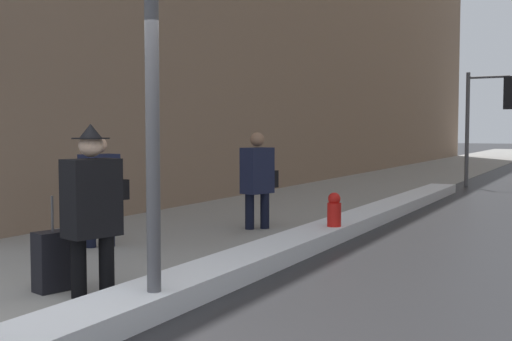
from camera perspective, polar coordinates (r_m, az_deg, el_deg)
ground_plane at (r=5.32m, az=-17.07°, el=-13.92°), size 160.00×160.00×0.00m
sidewalk_slab at (r=19.47m, az=11.03°, el=-1.15°), size 4.00×80.00×0.01m
snow_bank_curb at (r=10.31m, az=8.24°, el=-4.71°), size 0.62×14.40×0.21m
traffic_light_near at (r=19.06m, az=20.45°, el=5.53°), size 1.31×0.32×3.22m
pedestrian_in_fedora at (r=6.23m, az=-14.39°, el=-2.85°), size 0.42×0.57×1.65m
pedestrian_in_glasses at (r=8.88m, az=-13.66°, el=-1.40°), size 0.40×0.72×1.50m
pedestrian_with_shoulder_bag at (r=10.22m, az=0.16°, el=-0.49°), size 0.42×0.74×1.56m
rolling_suitcase at (r=6.65m, az=-17.57°, el=-7.72°), size 0.31×0.41×0.95m
fire_hydrant at (r=9.28m, az=6.96°, el=-4.13°), size 0.20×0.20×0.70m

